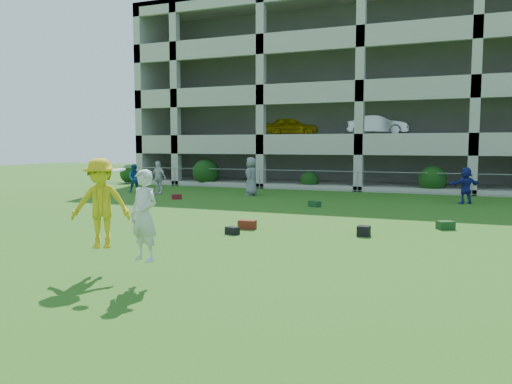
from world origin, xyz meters
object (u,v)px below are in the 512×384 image
at_px(bystander_b, 158,178).
at_px(parking_garage, 381,98).
at_px(bystander_c, 251,176).
at_px(bystander_d, 466,185).
at_px(bystander_a, 135,178).
at_px(crate_d, 364,231).
at_px(frisbee_contest, 110,206).

bearing_deg(bystander_b, parking_garage, 67.83).
relative_size(bystander_c, bystander_d, 1.21).
distance_m(bystander_a, parking_garage, 18.70).
relative_size(bystander_a, crate_d, 4.58).
distance_m(bystander_a, bystander_c, 6.69).
height_order(bystander_c, frisbee_contest, frisbee_contest).
bearing_deg(bystander_a, bystander_d, -24.55).
distance_m(bystander_c, crate_d, 12.37).
bearing_deg(parking_garage, bystander_b, -124.80).
bearing_deg(parking_garage, bystander_c, -110.80).
bearing_deg(bystander_c, parking_garage, 153.19).
relative_size(bystander_b, bystander_c, 0.89).
bearing_deg(frisbee_contest, bystander_b, 119.53).
distance_m(bystander_b, bystander_c, 5.09).
bearing_deg(bystander_a, crate_d, -60.14).
distance_m(crate_d, frisbee_contest, 7.66).
bearing_deg(crate_d, bystander_c, 127.76).
height_order(bystander_b, bystander_d, bystander_b).
bearing_deg(bystander_a, frisbee_contest, -84.72).
xyz_separation_m(bystander_d, parking_garage, (-5.63, 12.64, 5.18)).
relative_size(bystander_a, parking_garage, 0.05).
distance_m(bystander_b, crate_d, 15.10).
height_order(bystander_b, crate_d, bystander_b).
xyz_separation_m(bystander_c, bystander_d, (10.49, 0.16, -0.18)).
xyz_separation_m(crate_d, parking_garage, (-2.69, 22.56, 5.86)).
bearing_deg(bystander_d, bystander_a, -30.53).
bearing_deg(frisbee_contest, bystander_c, 102.19).
bearing_deg(bystander_b, bystander_a, -176.18).
height_order(frisbee_contest, parking_garage, parking_garage).
relative_size(crate_d, frisbee_contest, 0.15).
bearing_deg(frisbee_contest, crate_d, 57.36).
bearing_deg(crate_d, frisbee_contest, -122.64).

